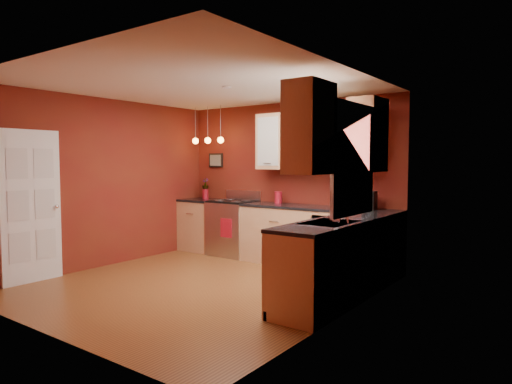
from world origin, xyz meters
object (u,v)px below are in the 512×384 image
Objects in this scene: sink at (330,224)px; soap_pump at (336,217)px; gas_range at (233,227)px; coffee_maker at (369,201)px; red_canister at (278,197)px.

sink is 0.19m from soap_pump.
gas_range is 2.52m from coffee_maker.
gas_range is at bearing 150.22° from sink.
red_canister is at bearing 177.29° from coffee_maker.
sink reaches higher than coffee_maker.
soap_pump is (1.90, -1.73, -0.02)m from red_canister.
soap_pump is at bearing -80.45° from coffee_maker.
coffee_maker is 1.70m from soap_pump.
sink reaches higher than gas_range.
sink is 4.24× the size of soap_pump.
coffee_maker is at bearing -2.05° from red_canister.
gas_range is 6.72× the size of soap_pump.
sink is 1.59m from coffee_maker.
soap_pump is (2.75, -1.59, 0.54)m from gas_range.
sink is 2.67× the size of coffee_maker.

